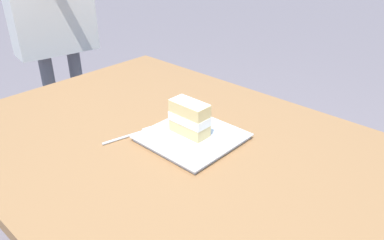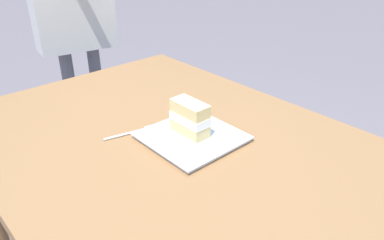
% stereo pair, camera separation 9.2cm
% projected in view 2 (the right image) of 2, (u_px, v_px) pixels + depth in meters
% --- Properties ---
extents(patio_table, '(1.45, 1.01, 0.76)m').
position_uv_depth(patio_table, '(177.00, 169.00, 1.18)').
color(patio_table, olive).
rests_on(patio_table, ground).
extents(dessert_plate, '(0.27, 0.27, 0.02)m').
position_uv_depth(dessert_plate, '(192.00, 137.00, 1.15)').
color(dessert_plate, white).
rests_on(dessert_plate, patio_table).
extents(cake_slice, '(0.12, 0.07, 0.11)m').
position_uv_depth(cake_slice, '(191.00, 118.00, 1.13)').
color(cake_slice, '#E0C17A').
rests_on(cake_slice, dessert_plate).
extents(dessert_fork, '(0.05, 0.17, 0.01)m').
position_uv_depth(dessert_fork, '(133.00, 132.00, 1.19)').
color(dessert_fork, silver).
rests_on(dessert_fork, patio_table).
extents(diner_person, '(0.55, 0.43, 1.48)m').
position_uv_depth(diner_person, '(72.00, 3.00, 1.93)').
color(diner_person, slate).
rests_on(diner_person, ground).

